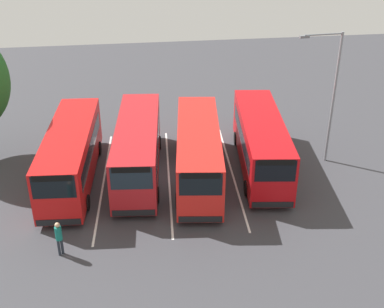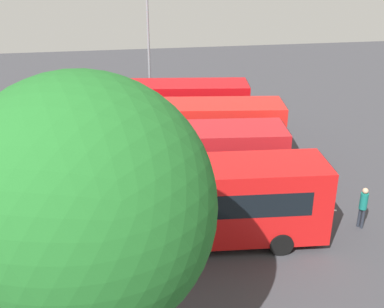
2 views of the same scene
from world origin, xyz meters
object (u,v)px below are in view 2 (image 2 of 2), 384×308
at_px(bus_center_left, 172,160).
at_px(bus_far_right, 161,108).
at_px(street_lamp, 149,44).
at_px(pedestrian, 363,204).
at_px(depot_tree, 85,210).
at_px(bus_far_left, 192,201).
at_px(bus_center_right, 184,131).

relative_size(bus_center_left, bus_far_right, 1.00).
distance_m(bus_far_right, street_lamp, 5.22).
xyz_separation_m(pedestrian, street_lamp, (-7.33, 15.91, 3.73)).
bearing_deg(depot_tree, street_lamp, 81.78).
relative_size(bus_center_left, pedestrian, 5.79).
height_order(bus_center_left, pedestrian, bus_center_left).
bearing_deg(pedestrian, depot_tree, 1.34).
relative_size(bus_far_left, bus_center_right, 0.99).
relative_size(pedestrian, depot_tree, 0.21).
bearing_deg(pedestrian, bus_far_right, -87.68).
height_order(bus_center_right, pedestrian, bus_center_right).
xyz_separation_m(bus_center_left, bus_center_right, (1.09, 3.54, 0.00)).
bearing_deg(bus_far_right, street_lamp, 101.40).
height_order(pedestrian, street_lamp, street_lamp).
relative_size(bus_far_left, bus_far_right, 0.99).
bearing_deg(bus_far_right, bus_center_right, -71.46).
relative_size(bus_far_left, bus_center_left, 1.00).
height_order(bus_far_left, bus_far_right, same).
bearing_deg(bus_center_left, bus_far_right, 93.48).
bearing_deg(depot_tree, pedestrian, 30.16).
xyz_separation_m(bus_far_left, street_lamp, (-0.27, 15.78, 3.02)).
xyz_separation_m(bus_center_right, depot_tree, (-4.25, -13.72, 3.56)).
bearing_deg(bus_center_left, bus_far_left, -79.96).
xyz_separation_m(bus_center_left, depot_tree, (-3.15, -10.18, 3.56)).
xyz_separation_m(bus_center_right, street_lamp, (-1.07, 8.30, 3.02)).
distance_m(bus_center_left, street_lamp, 12.22).
height_order(bus_far_right, depot_tree, depot_tree).
bearing_deg(bus_center_right, street_lamp, 104.96).
relative_size(bus_center_left, bus_center_right, 1.00).
bearing_deg(bus_far_left, bus_center_left, 98.52).
height_order(bus_far_right, street_lamp, street_lamp).
distance_m(bus_center_left, bus_center_right, 3.70).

